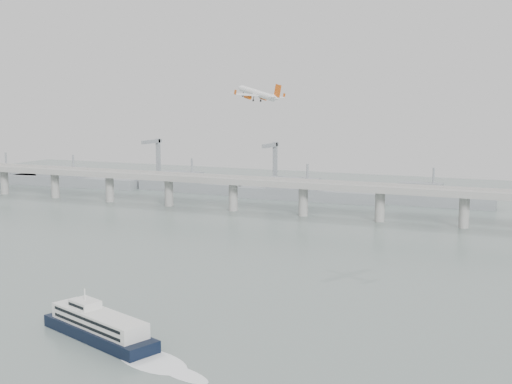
% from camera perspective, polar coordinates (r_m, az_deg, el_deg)
% --- Properties ---
extents(ground, '(900.00, 900.00, 0.00)m').
position_cam_1_polar(ground, '(252.85, -5.06, -9.72)').
color(ground, slate).
rests_on(ground, ground).
extents(bridge, '(800.00, 22.00, 23.90)m').
position_cam_1_polar(bridge, '(431.53, 7.58, 0.06)').
color(bridge, '#999996').
rests_on(bridge, ground).
extents(distant_fleet, '(453.00, 60.90, 40.00)m').
position_cam_1_polar(distant_fleet, '(552.60, -6.07, 0.63)').
color(distant_fleet, gray).
rests_on(distant_fleet, ground).
extents(ferry, '(76.25, 34.07, 14.95)m').
position_cam_1_polar(ferry, '(227.55, -12.94, -10.87)').
color(ferry, black).
rests_on(ferry, ground).
extents(airliner, '(31.37, 29.73, 9.34)m').
position_cam_1_polar(airliner, '(339.14, 0.17, 8.19)').
color(airliner, white).
rests_on(airliner, ground).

